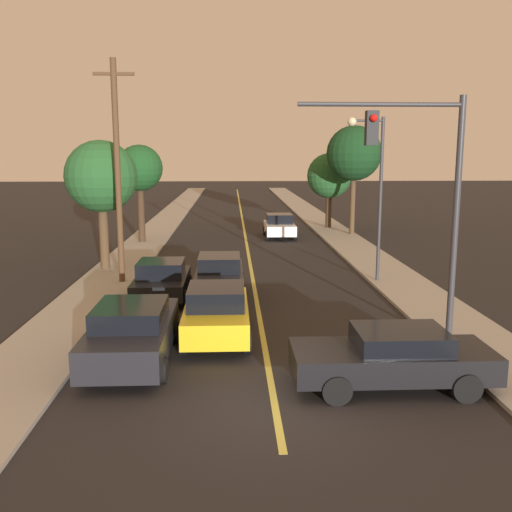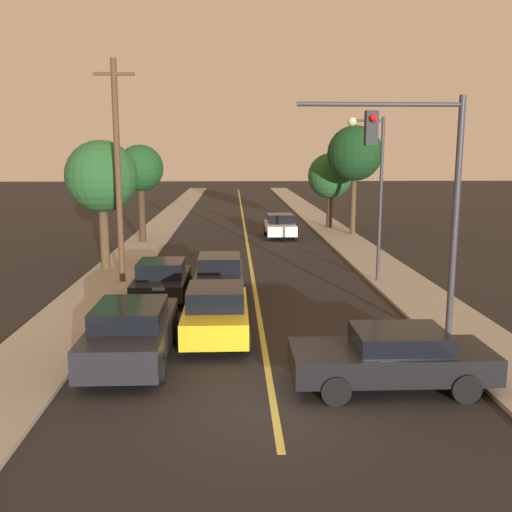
# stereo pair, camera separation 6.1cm
# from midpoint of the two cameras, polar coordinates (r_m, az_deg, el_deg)

# --- Properties ---
(ground_plane) EXTENTS (200.00, 200.00, 0.00)m
(ground_plane) POSITION_cam_midpoint_polar(r_m,az_deg,el_deg) (12.63, 1.76, -14.81)
(ground_plane) COLOR black
(road_surface) EXTENTS (9.68, 80.00, 0.01)m
(road_surface) POSITION_cam_midpoint_polar(r_m,az_deg,el_deg) (47.72, -1.44, 3.81)
(road_surface) COLOR black
(road_surface) RESTS_ON ground
(sidewalk_left) EXTENTS (2.50, 80.00, 0.12)m
(sidewalk_left) POSITION_cam_midpoint_polar(r_m,az_deg,el_deg) (47.99, -8.74, 3.80)
(sidewalk_left) COLOR #9E998E
(sidewalk_left) RESTS_ON ground
(sidewalk_right) EXTENTS (2.50, 80.00, 0.12)m
(sidewalk_right) POSITION_cam_midpoint_polar(r_m,az_deg,el_deg) (48.21, 5.83, 3.90)
(sidewalk_right) COLOR #9E998E
(sidewalk_right) RESTS_ON ground
(car_near_lane_front) EXTENTS (1.94, 4.21, 1.59)m
(car_near_lane_front) POSITION_cam_midpoint_polar(r_m,az_deg,el_deg) (16.66, -4.08, -5.60)
(car_near_lane_front) COLOR gold
(car_near_lane_front) RESTS_ON ground
(car_near_lane_second) EXTENTS (1.85, 4.13, 1.66)m
(car_near_lane_second) POSITION_cam_midpoint_polar(r_m,az_deg,el_deg) (21.20, -3.75, -2.02)
(car_near_lane_second) COLOR black
(car_near_lane_second) RESTS_ON ground
(car_outer_lane_front) EXTENTS (2.07, 4.72, 1.57)m
(car_outer_lane_front) POSITION_cam_midpoint_polar(r_m,az_deg,el_deg) (15.19, -12.38, -7.42)
(car_outer_lane_front) COLOR black
(car_outer_lane_front) RESTS_ON ground
(car_outer_lane_second) EXTENTS (1.98, 3.88, 1.48)m
(car_outer_lane_second) POSITION_cam_midpoint_polar(r_m,az_deg,el_deg) (21.33, -9.48, -2.35)
(car_outer_lane_second) COLOR black
(car_outer_lane_second) RESTS_ON ground
(car_far_oncoming) EXTENTS (1.95, 3.84, 1.51)m
(car_far_oncoming) POSITION_cam_midpoint_polar(r_m,az_deg,el_deg) (36.60, 2.31, 3.03)
(car_far_oncoming) COLOR white
(car_far_oncoming) RESTS_ON ground
(car_crossing_right) EXTENTS (4.58, 1.97, 1.39)m
(car_crossing_right) POSITION_cam_midpoint_polar(r_m,az_deg,el_deg) (13.66, 13.44, -9.80)
(car_crossing_right) COLOR black
(car_crossing_right) RESTS_ON ground
(traffic_signal_mast) EXTENTS (4.48, 0.42, 6.74)m
(traffic_signal_mast) POSITION_cam_midpoint_polar(r_m,az_deg,el_deg) (16.13, 16.30, 7.29)
(traffic_signal_mast) COLOR #333338
(traffic_signal_mast) RESTS_ON ground
(streetlamp_right) EXTENTS (1.51, 0.36, 6.66)m
(streetlamp_right) POSITION_cam_midpoint_polar(r_m,az_deg,el_deg) (23.79, 11.51, 7.76)
(streetlamp_right) COLOR #333338
(streetlamp_right) RESTS_ON ground
(utility_pole_left) EXTENTS (1.60, 0.24, 8.87)m
(utility_pole_left) POSITION_cam_midpoint_polar(r_m,az_deg,el_deg) (23.71, -13.75, 8.44)
(utility_pole_left) COLOR #513823
(utility_pole_left) RESTS_ON ground
(tree_left_near) EXTENTS (3.23, 3.23, 5.82)m
(tree_left_near) POSITION_cam_midpoint_polar(r_m,az_deg,el_deg) (26.70, -15.29, 7.60)
(tree_left_near) COLOR #4C3823
(tree_left_near) RESTS_ON ground
(tree_left_far) EXTENTS (2.72, 2.72, 5.73)m
(tree_left_far) POSITION_cam_midpoint_polar(r_m,az_deg,el_deg) (34.56, -11.61, 8.50)
(tree_left_far) COLOR #3D2B1C
(tree_left_far) RESTS_ON ground
(tree_right_near) EXTENTS (3.16, 3.16, 5.24)m
(tree_right_near) POSITION_cam_midpoint_polar(r_m,az_deg,el_deg) (40.92, 7.30, 7.92)
(tree_right_near) COLOR #3D2B1C
(tree_right_near) RESTS_ON ground
(tree_right_far) EXTENTS (3.54, 3.54, 6.99)m
(tree_right_far) POSITION_cam_midpoint_polar(r_m,az_deg,el_deg) (37.69, 9.72, 10.04)
(tree_right_far) COLOR #4C3823
(tree_right_far) RESTS_ON ground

